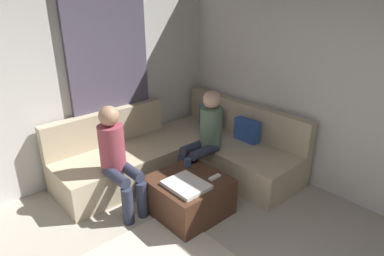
# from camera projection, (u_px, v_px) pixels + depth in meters

# --- Properties ---
(curtain_panel) EXTENTS (0.06, 1.10, 2.50)m
(curtain_panel) POSITION_uv_depth(u_px,v_px,m) (111.00, 79.00, 4.29)
(curtain_panel) COLOR #595166
(curtain_panel) RESTS_ON ground_plane
(sectional_couch) EXTENTS (2.10, 2.55, 0.87)m
(sectional_couch) POSITION_uv_depth(u_px,v_px,m) (183.00, 153.00, 4.49)
(sectional_couch) COLOR #C6B593
(sectional_couch) RESTS_ON ground_plane
(ottoman) EXTENTS (0.76, 0.76, 0.42)m
(ottoman) POSITION_uv_depth(u_px,v_px,m) (189.00, 195.00, 3.68)
(ottoman) COLOR #4C2D1E
(ottoman) RESTS_ON ground_plane
(folded_blanket) EXTENTS (0.44, 0.36, 0.04)m
(folded_blanket) POSITION_uv_depth(u_px,v_px,m) (186.00, 185.00, 3.45)
(folded_blanket) COLOR white
(folded_blanket) RESTS_ON ottoman
(coffee_mug) EXTENTS (0.08, 0.08, 0.10)m
(coffee_mug) POSITION_uv_depth(u_px,v_px,m) (188.00, 162.00, 3.84)
(coffee_mug) COLOR #334C72
(coffee_mug) RESTS_ON ottoman
(game_remote) EXTENTS (0.05, 0.15, 0.02)m
(game_remote) POSITION_uv_depth(u_px,v_px,m) (215.00, 177.00, 3.61)
(game_remote) COLOR white
(game_remote) RESTS_ON ottoman
(person_on_couch_back) EXTENTS (0.30, 0.60, 1.20)m
(person_on_couch_back) POSITION_uv_depth(u_px,v_px,m) (205.00, 134.00, 4.13)
(person_on_couch_back) COLOR #2D3347
(person_on_couch_back) RESTS_ON ground_plane
(person_on_couch_side) EXTENTS (0.60, 0.30, 1.20)m
(person_on_couch_side) POSITION_uv_depth(u_px,v_px,m) (117.00, 156.00, 3.59)
(person_on_couch_side) COLOR #2D3347
(person_on_couch_side) RESTS_ON ground_plane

